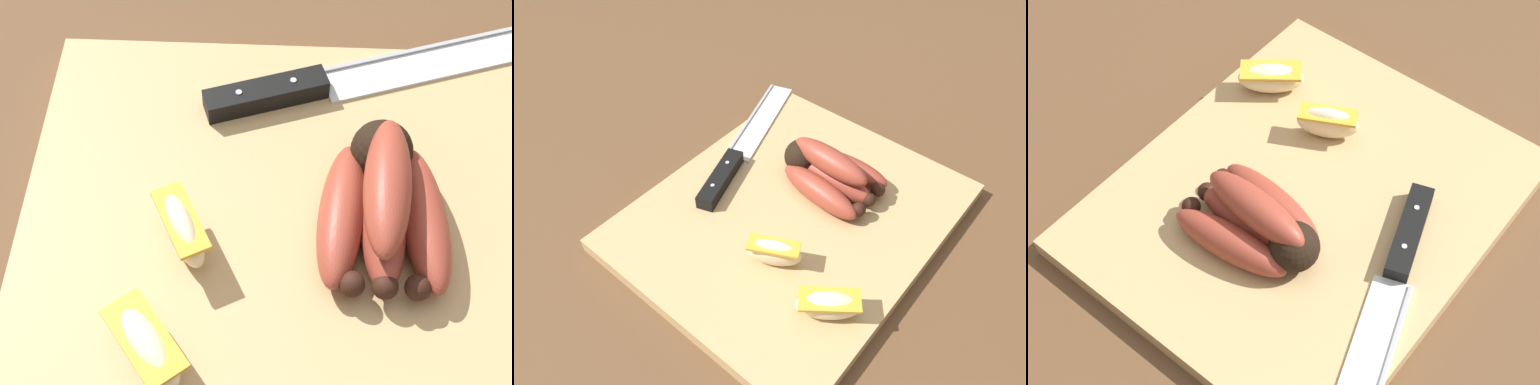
% 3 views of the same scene
% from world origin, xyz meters
% --- Properties ---
extents(ground_plane, '(6.00, 6.00, 0.00)m').
position_xyz_m(ground_plane, '(0.00, 0.00, 0.00)').
color(ground_plane, brown).
extents(cutting_board, '(0.39, 0.33, 0.02)m').
position_xyz_m(cutting_board, '(0.01, 0.01, 0.01)').
color(cutting_board, tan).
rests_on(cutting_board, ground_plane).
extents(banana_bunch, '(0.10, 0.14, 0.06)m').
position_xyz_m(banana_bunch, '(0.08, 0.00, 0.04)').
color(banana_bunch, black).
rests_on(banana_bunch, cutting_board).
extents(chefs_knife, '(0.27, 0.12, 0.02)m').
position_xyz_m(chefs_knife, '(0.04, 0.13, 0.03)').
color(chefs_knife, silver).
rests_on(chefs_knife, cutting_board).
extents(apple_wedge_near, '(0.05, 0.07, 0.04)m').
position_xyz_m(apple_wedge_near, '(-0.06, -0.02, 0.04)').
color(apple_wedge_near, beige).
rests_on(apple_wedge_near, cutting_board).
extents(apple_wedge_middle, '(0.06, 0.07, 0.03)m').
position_xyz_m(apple_wedge_middle, '(-0.08, -0.11, 0.04)').
color(apple_wedge_middle, beige).
rests_on(apple_wedge_middle, cutting_board).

